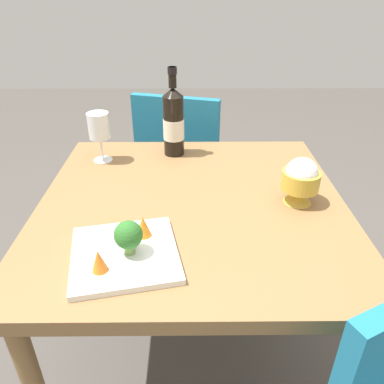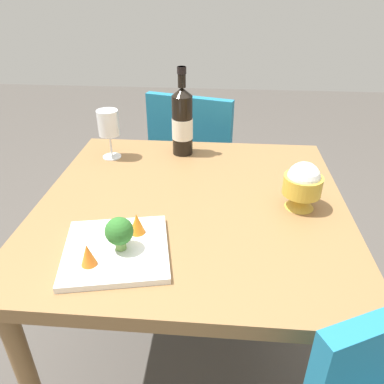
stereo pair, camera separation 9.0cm
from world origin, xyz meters
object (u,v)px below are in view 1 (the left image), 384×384
rice_bowl (301,180)px  broccoli_floret (128,236)px  wine_glass (99,127)px  carrot_garnish_left (143,226)px  carrot_garnish_right (99,261)px  chair_near_window (181,157)px  wine_bottle (174,122)px  serving_plate (125,254)px

rice_bowl → broccoli_floret: bearing=-61.4°
wine_glass → carrot_garnish_left: 0.52m
wine_glass → broccoli_floret: wine_glass is taller
broccoli_floret → carrot_garnish_right: bearing=-43.3°
chair_near_window → wine_bottle: (0.39, -0.02, 0.32)m
wine_bottle → serving_plate: bearing=-9.4°
broccoli_floret → serving_plate: bearing=-101.8°
wine_glass → carrot_garnish_left: (0.48, 0.20, -0.08)m
chair_near_window → wine_glass: size_ratio=4.75×
rice_bowl → broccoli_floret: 0.53m
broccoli_floret → carrot_garnish_right: (0.06, -0.06, -0.02)m
wine_bottle → broccoli_floret: size_ratio=3.72×
rice_bowl → serving_plate: 0.55m
rice_bowl → carrot_garnish_left: 0.48m
broccoli_floret → rice_bowl: bearing=118.6°
chair_near_window → serving_plate: 1.01m
serving_plate → broccoli_floret: size_ratio=3.44×
chair_near_window → serving_plate: bearing=-81.6°
wine_glass → carrot_garnish_right: (0.61, 0.11, -0.09)m
broccoli_floret → carrot_garnish_left: 0.08m
carrot_garnish_right → wine_bottle: bearing=167.8°
wine_bottle → rice_bowl: (0.35, 0.38, -0.05)m
wine_glass → carrot_garnish_left: wine_glass is taller
carrot_garnish_left → chair_near_window: bearing=175.4°
wine_glass → serving_plate: wine_glass is taller
chair_near_window → carrot_garnish_left: chair_near_window is taller
chair_near_window → wine_bottle: 0.50m
wine_bottle → carrot_garnish_left: 0.55m
chair_near_window → carrot_garnish_right: bearing=-83.6°
rice_bowl → serving_plate: rice_bowl is taller
wine_bottle → serving_plate: size_ratio=1.08×
chair_near_window → serving_plate: chair_near_window is taller
serving_plate → carrot_garnish_right: size_ratio=5.31×
wine_bottle → carrot_garnish_right: bearing=-12.2°
rice_bowl → serving_plate: bearing=-62.4°
broccoli_floret → chair_near_window: bearing=174.2°
carrot_garnish_left → serving_plate: bearing=-31.6°
serving_plate → chair_near_window: bearing=173.4°
wine_glass → rice_bowl: bearing=65.4°
carrot_garnish_left → carrot_garnish_right: (0.13, -0.09, -0.00)m
carrot_garnish_right → rice_bowl: bearing=121.1°
chair_near_window → broccoli_floret: (0.99, -0.10, 0.26)m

